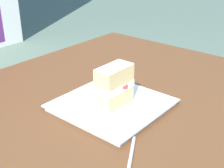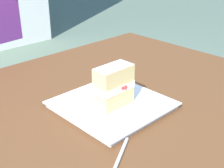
# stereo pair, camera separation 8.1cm
# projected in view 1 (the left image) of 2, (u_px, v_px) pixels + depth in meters

# --- Properties ---
(patio_table) EXTENTS (1.37, 0.87, 0.73)m
(patio_table) POSITION_uv_depth(u_px,v_px,m) (76.00, 150.00, 0.84)
(patio_table) COLOR brown
(patio_table) RESTS_ON ground
(dessert_plate) EXTENTS (0.27, 0.27, 0.02)m
(dessert_plate) POSITION_uv_depth(u_px,v_px,m) (112.00, 105.00, 0.84)
(dessert_plate) COLOR white
(dessert_plate) RESTS_ON patio_table
(cake_slice) EXTENTS (0.10, 0.06, 0.11)m
(cake_slice) POSITION_uv_depth(u_px,v_px,m) (114.00, 86.00, 0.80)
(cake_slice) COLOR #E0C17A
(cake_slice) RESTS_ON dessert_plate
(dessert_fork) EXTENTS (0.15, 0.10, 0.01)m
(dessert_fork) POSITION_uv_depth(u_px,v_px,m) (129.00, 166.00, 0.62)
(dessert_fork) COLOR silver
(dessert_fork) RESTS_ON patio_table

